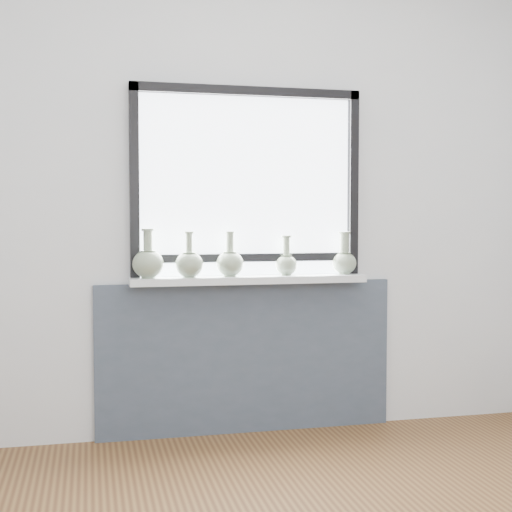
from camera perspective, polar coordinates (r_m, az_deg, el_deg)
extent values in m
cube|color=silver|center=(4.04, -0.85, 4.16)|extent=(3.60, 0.02, 2.60)
cube|color=#414B5E|center=(4.09, -0.75, -8.11)|extent=(1.70, 0.03, 0.86)
cube|color=silver|center=(3.96, -0.53, -1.90)|extent=(1.32, 0.18, 0.04)
cube|color=black|center=(3.91, -9.72, 5.98)|extent=(0.05, 0.06, 1.05)
cube|color=black|center=(4.18, 7.74, 5.81)|extent=(0.05, 0.06, 1.05)
cube|color=black|center=(4.06, -0.70, 13.03)|extent=(1.30, 0.06, 0.05)
cube|color=black|center=(4.00, -0.69, -0.13)|extent=(1.20, 0.05, 0.04)
cube|color=white|center=(4.02, -0.77, 5.59)|extent=(1.20, 0.01, 1.00)
cylinder|color=#90A385|center=(3.85, -8.62, -1.72)|extent=(0.08, 0.08, 0.01)
ellipsoid|color=#90A385|center=(3.85, -8.62, -0.63)|extent=(0.17, 0.17, 0.15)
cone|color=#90A385|center=(3.84, -8.63, 0.23)|extent=(0.09, 0.09, 0.03)
cylinder|color=#90A385|center=(3.84, -8.64, 1.09)|extent=(0.05, 0.05, 0.12)
cylinder|color=#90A385|center=(3.84, -8.65, 2.09)|extent=(0.07, 0.07, 0.01)
cylinder|color=#90A385|center=(3.87, -5.36, -1.67)|extent=(0.07, 0.07, 0.01)
ellipsoid|color=#90A385|center=(3.87, -5.37, -0.69)|extent=(0.15, 0.15, 0.14)
cone|color=#90A385|center=(3.86, -5.37, 0.10)|extent=(0.08, 0.08, 0.03)
cylinder|color=#90A385|center=(3.86, -5.37, 0.92)|extent=(0.04, 0.04, 0.12)
cylinder|color=#90A385|center=(3.86, -5.38, 1.88)|extent=(0.05, 0.05, 0.01)
cylinder|color=#90A385|center=(3.93, -2.09, -1.60)|extent=(0.07, 0.07, 0.01)
ellipsoid|color=#90A385|center=(3.92, -2.10, -0.63)|extent=(0.15, 0.15, 0.14)
cone|color=#90A385|center=(3.92, -2.10, 0.14)|extent=(0.08, 0.08, 0.03)
cylinder|color=#90A385|center=(3.92, -2.10, 0.95)|extent=(0.04, 0.04, 0.12)
cylinder|color=#90A385|center=(3.92, -2.10, 1.90)|extent=(0.05, 0.05, 0.01)
cylinder|color=#90A385|center=(4.02, 2.44, -1.49)|extent=(0.06, 0.06, 0.01)
ellipsoid|color=#90A385|center=(4.01, 2.44, -0.74)|extent=(0.12, 0.12, 0.11)
cone|color=#90A385|center=(4.01, 2.45, -0.12)|extent=(0.07, 0.07, 0.03)
cylinder|color=#90A385|center=(4.01, 2.45, 0.66)|extent=(0.04, 0.04, 0.12)
cylinder|color=#90A385|center=(4.00, 2.45, 1.58)|extent=(0.06, 0.06, 0.01)
cylinder|color=#90A385|center=(4.12, 7.07, -1.40)|extent=(0.06, 0.06, 0.01)
ellipsoid|color=#90A385|center=(4.12, 7.07, -0.57)|extent=(0.14, 0.14, 0.13)
cone|color=#90A385|center=(4.12, 7.08, 0.10)|extent=(0.08, 0.08, 0.03)
cylinder|color=#90A385|center=(4.11, 7.08, 0.92)|extent=(0.05, 0.05, 0.13)
cylinder|color=#90A385|center=(4.11, 7.09, 1.86)|extent=(0.07, 0.07, 0.01)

